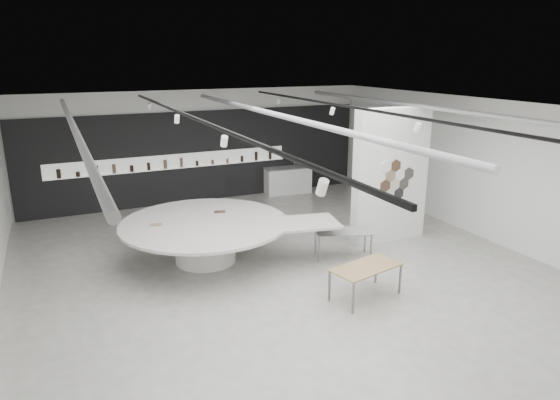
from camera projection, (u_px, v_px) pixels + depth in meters
name	position (u px, v px, depth m)	size (l,w,h in m)	color
room	(285.00, 189.00, 10.88)	(12.02, 14.02, 3.82)	#ABAAA2
back_wall_display	(199.00, 157.00, 17.08)	(11.80, 0.27, 3.10)	black
partition_column	(391.00, 176.00, 13.27)	(2.20, 0.38, 3.60)	white
display_island	(208.00, 235.00, 12.14)	(5.49, 4.80, 1.04)	white
sample_table_wood	(366.00, 269.00, 10.29)	(1.62, 1.06, 0.70)	#9A7C4F
sample_table_stone	(343.00, 233.00, 12.38)	(1.52, 1.11, 0.70)	gray
kitchen_counter	(288.00, 180.00, 18.29)	(1.76, 0.81, 1.34)	white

